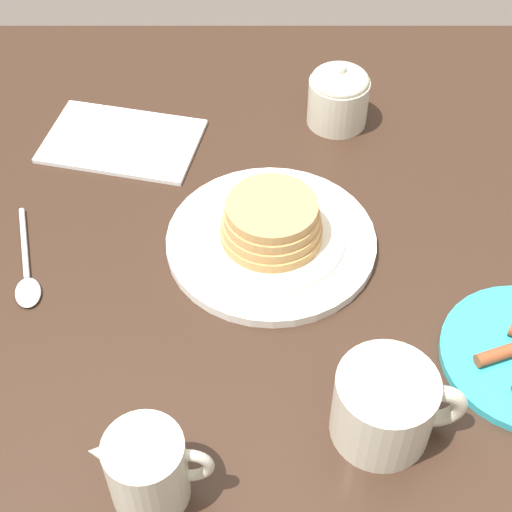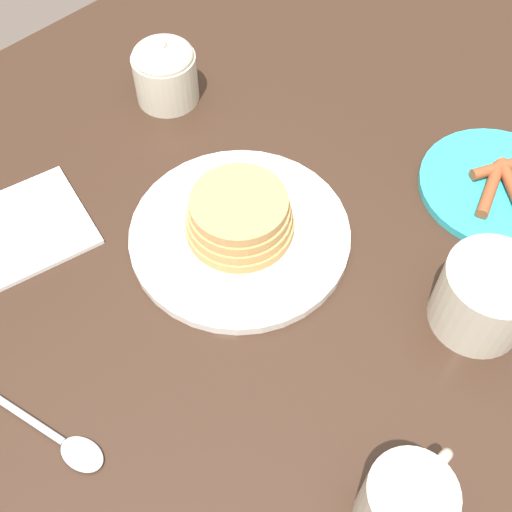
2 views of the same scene
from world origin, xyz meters
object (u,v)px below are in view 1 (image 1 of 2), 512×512
object	(u,v)px
pancake_plate	(273,232)
napkin	(124,141)
sugar_bowl	(340,96)
creamer_pitcher	(148,469)
spoon	(28,274)
coffee_mug	(388,406)

from	to	relation	value
pancake_plate	napkin	xyz separation A→B (m)	(-0.19, 0.18, -0.02)
sugar_bowl	napkin	xyz separation A→B (m)	(-0.29, -0.05, -0.04)
creamer_pitcher	spoon	xyz separation A→B (m)	(-0.16, 0.26, -0.04)
creamer_pitcher	spoon	bearing A→B (deg)	122.42
pancake_plate	sugar_bowl	size ratio (longest dim) A/B	2.69
creamer_pitcher	spoon	size ratio (longest dim) A/B	0.70
coffee_mug	spoon	bearing A→B (deg)	153.11
napkin	sugar_bowl	bearing A→B (deg)	9.12
coffee_mug	napkin	world-z (taller)	coffee_mug
pancake_plate	coffee_mug	size ratio (longest dim) A/B	1.95
creamer_pitcher	napkin	world-z (taller)	creamer_pitcher
pancake_plate	creamer_pitcher	size ratio (longest dim) A/B	2.23
pancake_plate	sugar_bowl	xyz separation A→B (m)	(0.09, 0.23, 0.02)
creamer_pitcher	spoon	distance (m)	0.31
creamer_pitcher	spoon	world-z (taller)	creamer_pitcher
pancake_plate	napkin	distance (m)	0.27
coffee_mug	spoon	xyz separation A→B (m)	(-0.38, 0.19, -0.04)
coffee_mug	napkin	bearing A→B (deg)	125.02
napkin	spoon	world-z (taller)	spoon
sugar_bowl	napkin	bearing A→B (deg)	-170.88
spoon	pancake_plate	bearing A→B (deg)	10.10
coffee_mug	creamer_pitcher	size ratio (longest dim) A/B	1.15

